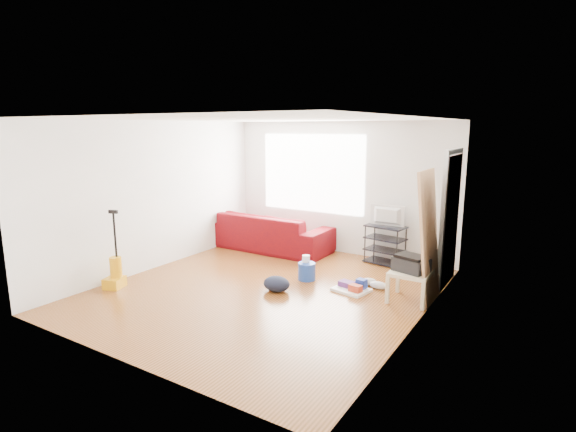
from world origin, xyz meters
The scene contains 13 objects.
room centered at (0.07, 0.15, 1.25)m, with size 4.51×5.01×2.51m.
sofa centered at (-1.25, 1.95, 0.00)m, with size 2.48×0.97×0.72m, color #43050F.
tv_stand centered at (1.04, 2.22, 0.35)m, with size 0.74×0.49×0.69m.
tv centered at (1.04, 2.22, 0.87)m, with size 0.62×0.08×0.36m, color black.
side_table centered at (1.95, 0.71, 0.37)m, with size 0.54×0.54×0.44m.
printer centered at (1.95, 0.71, 0.55)m, with size 0.51×0.44×0.23m.
bucket centered at (0.29, 0.73, 0.00)m, with size 0.28×0.28×0.28m, color #1C3FA1.
toilet_paper centered at (0.26, 0.76, 0.19)m, with size 0.12×0.12×0.11m, color white.
cleaning_tray centered at (1.12, 0.64, 0.05)m, with size 0.56×0.48×0.18m.
backpack centered at (0.16, 0.05, 0.00)m, with size 0.41×0.33×0.22m, color black.
sneakers centered at (1.31, 0.96, 0.06)m, with size 0.50×0.27×0.12m.
vacuum centered at (-2.00, -1.11, 0.22)m, with size 0.33×0.35×1.19m.
door_panel centered at (2.13, 0.87, 0.00)m, with size 0.04×0.73×1.83m, color #B3804F.
Camera 1 is at (3.64, -5.22, 2.38)m, focal length 28.00 mm.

